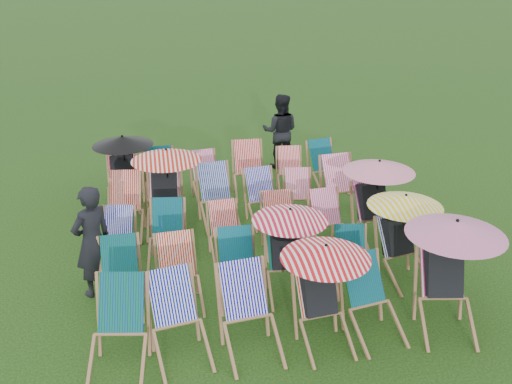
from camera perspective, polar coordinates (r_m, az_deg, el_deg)
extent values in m
plane|color=black|center=(9.09, -0.56, -6.33)|extent=(100.00, 100.00, 0.00)
cube|color=#0A6E26|center=(6.93, -13.33, -10.73)|extent=(0.59, 0.47, 0.62)
cube|color=#070FA4|center=(6.98, -8.41, -10.25)|extent=(0.57, 0.46, 0.60)
cube|color=#0D08A8|center=(6.99, -1.27, -9.68)|extent=(0.56, 0.44, 0.62)
cube|color=red|center=(7.14, 6.04, -9.72)|extent=(0.51, 0.40, 0.56)
cube|color=black|center=(7.10, 6.19, -9.93)|extent=(0.43, 0.45, 0.59)
sphere|color=tan|center=(7.02, 5.99, -7.40)|extent=(0.21, 0.21, 0.21)
cylinder|color=black|center=(6.95, 6.87, -8.22)|extent=(0.03, 0.03, 0.69)
cone|color=red|center=(6.79, 6.99, -5.95)|extent=(1.08, 1.08, 0.17)
cube|color=#096830|center=(7.39, 10.67, -8.50)|extent=(0.55, 0.45, 0.59)
cube|color=#D02974|center=(7.72, 18.06, -7.39)|extent=(0.60, 0.48, 0.64)
cube|color=black|center=(7.68, 18.18, -7.60)|extent=(0.52, 0.53, 0.67)
sphere|color=tan|center=(7.61, 18.26, -4.91)|extent=(0.23, 0.23, 0.23)
cylinder|color=black|center=(7.52, 19.05, -5.82)|extent=(0.03, 0.03, 0.78)
cone|color=#CA6796|center=(7.36, 19.41, -3.40)|extent=(1.22, 1.22, 0.19)
cube|color=#0A6B27|center=(7.98, -13.53, -6.44)|extent=(0.48, 0.35, 0.57)
cube|color=red|center=(7.92, -8.04, -6.22)|extent=(0.49, 0.38, 0.56)
cube|color=#0A7146|center=(7.98, -2.04, -5.72)|extent=(0.48, 0.36, 0.57)
cube|color=#095F20|center=(8.06, 2.82, -5.61)|extent=(0.47, 0.36, 0.54)
cube|color=black|center=(8.02, 2.88, -5.77)|extent=(0.40, 0.41, 0.57)
sphere|color=tan|center=(7.96, 2.80, -3.56)|extent=(0.20, 0.20, 0.20)
cylinder|color=black|center=(7.88, 3.38, -4.28)|extent=(0.03, 0.03, 0.67)
cone|color=red|center=(7.74, 3.43, -2.28)|extent=(1.05, 1.05, 0.16)
cube|color=#0A6D24|center=(8.34, 9.39, -5.16)|extent=(0.47, 0.37, 0.51)
cube|color=#070F94|center=(8.62, 13.69, -4.14)|extent=(0.53, 0.43, 0.56)
cube|color=black|center=(8.59, 13.87, -4.28)|extent=(0.46, 0.47, 0.58)
sphere|color=tan|center=(8.52, 13.70, -2.17)|extent=(0.20, 0.20, 0.20)
cylinder|color=black|center=(8.48, 14.52, -2.77)|extent=(0.03, 0.03, 0.68)
cone|color=yellow|center=(8.35, 14.73, -0.84)|extent=(1.07, 1.07, 0.17)
cube|color=#0908AB|center=(9.04, -13.58, -3.12)|extent=(0.49, 0.40, 0.52)
cube|color=#096635|center=(8.98, -8.85, -2.55)|extent=(0.52, 0.41, 0.56)
cube|color=red|center=(9.03, -3.31, -2.56)|extent=(0.44, 0.33, 0.50)
cube|color=red|center=(9.20, 2.20, -1.71)|extent=(0.47, 0.35, 0.55)
cube|color=#FB3287|center=(9.35, 6.93, -1.47)|extent=(0.48, 0.36, 0.54)
cube|color=#CA2889|center=(9.58, 11.32, -0.74)|extent=(0.54, 0.43, 0.60)
cube|color=black|center=(9.54, 11.46, -0.86)|extent=(0.47, 0.48, 0.63)
sphere|color=tan|center=(9.49, 11.32, 1.20)|extent=(0.22, 0.22, 0.22)
cylinder|color=black|center=(9.42, 12.05, 0.62)|extent=(0.03, 0.03, 0.73)
cone|color=pink|center=(9.30, 12.22, 2.53)|extent=(1.15, 1.15, 0.18)
cube|color=red|center=(9.97, -12.88, 0.20)|extent=(0.56, 0.44, 0.61)
cube|color=#FB326E|center=(9.94, -9.11, 0.45)|extent=(0.55, 0.42, 0.61)
cube|color=black|center=(9.89, -9.12, 0.33)|extent=(0.47, 0.48, 0.64)
sphere|color=tan|center=(9.87, -9.22, 2.38)|extent=(0.23, 0.23, 0.23)
cylinder|color=black|center=(9.74, -8.86, 1.78)|extent=(0.03, 0.03, 0.75)
cone|color=red|center=(9.62, -8.98, 3.68)|extent=(1.18, 1.18, 0.18)
cube|color=#07249C|center=(10.11, -4.24, 1.09)|extent=(0.55, 0.43, 0.61)
cube|color=#0D08AD|center=(10.12, 0.36, 0.78)|extent=(0.51, 0.40, 0.55)
cube|color=#EA2E6A|center=(10.29, 4.16, 0.86)|extent=(0.47, 0.37, 0.52)
cube|color=#FD327F|center=(10.49, 8.18, 1.90)|extent=(0.56, 0.44, 0.63)
cube|color=red|center=(11.02, -13.23, 2.23)|extent=(0.49, 0.36, 0.58)
cube|color=black|center=(10.98, -13.24, 2.14)|extent=(0.41, 0.42, 0.61)
sphere|color=tan|center=(10.96, -13.37, 3.88)|extent=(0.21, 0.21, 0.21)
cylinder|color=black|center=(10.84, -13.05, 3.40)|extent=(0.03, 0.03, 0.71)
cone|color=black|center=(10.74, -13.21, 5.03)|extent=(1.11, 1.11, 0.17)
cube|color=#0B7432|center=(11.08, -9.67, 2.80)|extent=(0.52, 0.40, 0.60)
cube|color=#FC3285|center=(11.13, -5.26, 2.73)|extent=(0.49, 0.39, 0.54)
cube|color=red|center=(11.29, -0.84, 3.57)|extent=(0.53, 0.40, 0.61)
cube|color=red|center=(11.41, 3.34, 3.20)|extent=(0.46, 0.36, 0.52)
cube|color=#096733|center=(11.56, 6.58, 3.72)|extent=(0.55, 0.45, 0.58)
imported|color=black|center=(8.10, -16.03, -4.77)|extent=(0.71, 0.67, 1.62)
imported|color=black|center=(12.42, 2.44, 6.09)|extent=(0.94, 0.82, 1.63)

